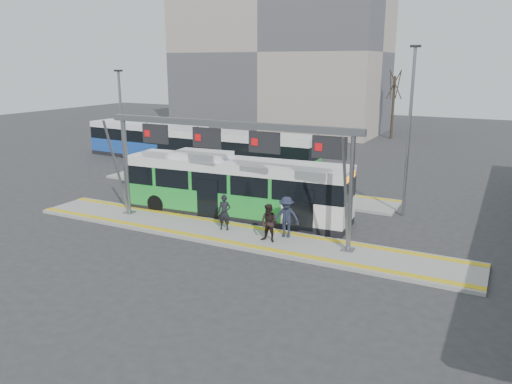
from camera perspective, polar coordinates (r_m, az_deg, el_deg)
ground at (r=23.59m, az=-2.70°, el=-5.03°), size 120.00×120.00×0.00m
platform_main at (r=23.56m, az=-2.70°, el=-4.85°), size 22.00×3.00×0.15m
platform_second at (r=32.12m, az=-1.81°, el=0.46°), size 20.00×3.00×0.15m
tactile_main at (r=23.53m, az=-2.70°, el=-4.66°), size 22.00×2.65×0.02m
tactile_second at (r=33.08m, az=-0.85°, el=1.04°), size 20.00×0.35×0.02m
gantry at (r=22.90m, az=-3.27°, el=5.49°), size 13.00×1.68×5.20m
apartment_block at (r=60.70m, az=2.81°, el=15.80°), size 24.50×12.50×18.40m
hero_bus at (r=26.18m, az=-2.39°, el=0.45°), size 12.23×3.38×3.32m
bg_bus_green at (r=36.26m, az=-2.30°, el=4.40°), size 12.21×2.65×3.05m
bg_bus_blue at (r=43.69m, az=-12.28°, el=5.74°), size 11.29×3.20×2.91m
passenger_a at (r=23.75m, az=-3.64°, el=-2.35°), size 0.70×0.54×1.71m
passenger_b at (r=22.14m, az=1.52°, el=-3.59°), size 0.87×0.70×1.72m
passenger_c at (r=22.74m, az=3.49°, el=-2.87°), size 1.33×0.91×1.90m
tree_left at (r=54.24m, az=7.27°, el=11.76°), size 1.40×1.40×7.04m
tree_mid at (r=55.29m, az=15.54°, el=11.71°), size 1.40×1.40×7.42m
tree_far at (r=62.70m, az=-6.86°, el=13.59°), size 1.40×1.40×9.14m
lamp_west at (r=32.81m, az=-15.07°, el=7.22°), size 0.50×0.25×7.48m
lamp_east at (r=26.74m, az=17.10°, el=6.87°), size 0.50×0.25×8.74m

